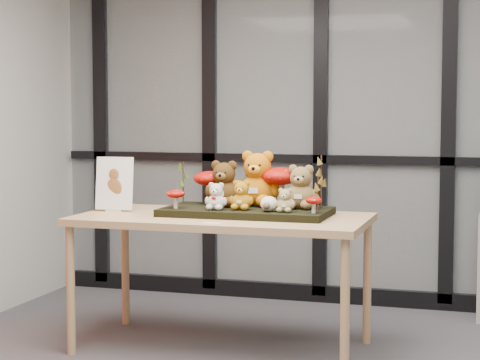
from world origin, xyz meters
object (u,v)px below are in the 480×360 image
(bear_pooh_yellow, at_px, (258,176))
(bear_brown_medium, at_px, (224,181))
(plush_cream_hedgehog, at_px, (269,203))
(mushroom_back_left, at_px, (210,186))
(display_table, at_px, (222,227))
(mushroom_back_right, at_px, (280,185))
(diorama_tray, at_px, (246,212))
(bear_white_bow, at_px, (216,195))
(mushroom_front_right, at_px, (314,204))
(sign_holder, at_px, (114,186))
(bear_tan_back, at_px, (301,185))
(bear_small_yellow, at_px, (242,194))
(mushroom_front_left, at_px, (176,198))
(bear_beige_small, at_px, (285,199))

(bear_pooh_yellow, bearing_deg, bear_brown_medium, -158.75)
(plush_cream_hedgehog, distance_m, mushroom_back_left, 0.53)
(display_table, height_order, mushroom_back_right, mushroom_back_right)
(display_table, xyz_separation_m, bear_pooh_yellow, (0.16, 0.20, 0.29))
(diorama_tray, distance_m, bear_white_bow, 0.22)
(bear_white_bow, relative_size, mushroom_back_right, 0.68)
(mushroom_back_left, bearing_deg, bear_pooh_yellow, -2.51)
(mushroom_front_right, distance_m, sign_holder, 1.26)
(bear_pooh_yellow, height_order, mushroom_back_left, bear_pooh_yellow)
(diorama_tray, xyz_separation_m, plush_cream_hedgehog, (0.17, -0.12, 0.07))
(mushroom_back_right, bearing_deg, mushroom_front_right, -46.33)
(bear_pooh_yellow, bearing_deg, bear_tan_back, -12.64)
(bear_small_yellow, relative_size, mushroom_back_left, 0.84)
(sign_holder, bearing_deg, bear_tan_back, -0.45)
(bear_pooh_yellow, xyz_separation_m, mushroom_back_right, (0.14, 0.01, -0.05))
(diorama_tray, distance_m, mushroom_back_left, 0.34)
(display_table, distance_m, bear_tan_back, 0.52)
(plush_cream_hedgehog, bearing_deg, bear_small_yellow, 167.47)
(bear_white_bow, height_order, plush_cream_hedgehog, bear_white_bow)
(bear_brown_medium, bearing_deg, bear_tan_back, 1.23)
(bear_tan_back, height_order, bear_small_yellow, bear_tan_back)
(bear_tan_back, bearing_deg, mushroom_back_left, 172.63)
(bear_white_bow, bearing_deg, bear_pooh_yellow, 57.27)
(plush_cream_hedgehog, bearing_deg, mushroom_front_right, -0.98)
(bear_brown_medium, xyz_separation_m, mushroom_front_left, (-0.23, -0.20, -0.09))
(bear_brown_medium, distance_m, bear_beige_small, 0.47)
(bear_tan_back, distance_m, mushroom_front_left, 0.74)
(display_table, xyz_separation_m, mushroom_back_right, (0.29, 0.21, 0.24))
(display_table, bearing_deg, sign_holder, 178.39)
(bear_beige_small, bearing_deg, bear_small_yellow, 171.81)
(display_table, height_order, mushroom_front_right, mushroom_front_right)
(mushroom_back_right, xyz_separation_m, sign_holder, (-0.99, -0.19, -0.01))
(display_table, height_order, mushroom_back_left, mushroom_back_left)
(bear_small_yellow, height_order, sign_holder, sign_holder)
(diorama_tray, bearing_deg, mushroom_back_left, 151.65)
(bear_tan_back, relative_size, mushroom_back_right, 1.09)
(diorama_tray, distance_m, plush_cream_hedgehog, 0.22)
(bear_brown_medium, height_order, mushroom_back_right, bear_brown_medium)
(diorama_tray, relative_size, sign_holder, 2.94)
(diorama_tray, distance_m, bear_beige_small, 0.31)
(diorama_tray, xyz_separation_m, bear_white_bow, (-0.14, -0.13, 0.11))
(diorama_tray, relative_size, mushroom_back_left, 4.37)
(bear_beige_small, xyz_separation_m, sign_holder, (-1.09, 0.08, 0.04))
(bear_pooh_yellow, bearing_deg, bear_beige_small, -47.75)
(bear_pooh_yellow, relative_size, bear_small_yellow, 1.94)
(bear_pooh_yellow, xyz_separation_m, bear_small_yellow, (-0.03, -0.22, -0.09))
(bear_white_bow, distance_m, bear_beige_small, 0.41)
(display_table, bearing_deg, mushroom_front_right, -6.61)
(diorama_tray, height_order, mushroom_back_left, mushroom_back_left)
(display_table, xyz_separation_m, sign_holder, (-0.70, 0.02, 0.22))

